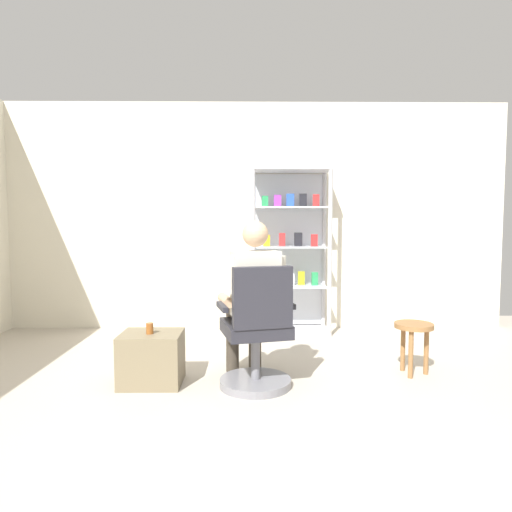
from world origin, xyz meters
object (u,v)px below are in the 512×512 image
seated_shopkeeper (252,294)px  wooden_stool (414,334)px  display_cabinet_main (290,250)px  storage_crate (152,358)px  office_chair (257,338)px  tea_glass (150,328)px

seated_shopkeeper → wooden_stool: size_ratio=2.95×
display_cabinet_main → storage_crate: (-1.24, -1.72, -0.76)m
office_chair → seated_shopkeeper: 0.36m
seated_shopkeeper → storage_crate: (-0.80, -0.04, -0.51)m
display_cabinet_main → tea_glass: display_cabinet_main is taller
office_chair → storage_crate: office_chair is taller
office_chair → wooden_stool: size_ratio=2.20×
display_cabinet_main → wooden_stool: display_cabinet_main is taller
office_chair → seated_shopkeeper: (-0.04, 0.16, 0.32)m
display_cabinet_main → seated_shopkeeper: size_ratio=1.47×
storage_crate → office_chair: bearing=-8.2°
seated_shopkeeper → tea_glass: size_ratio=14.91×
office_chair → storage_crate: bearing=171.8°
display_cabinet_main → seated_shopkeeper: bearing=-104.7°
tea_glass → wooden_stool: (2.16, 0.22, -0.10)m
wooden_stool → display_cabinet_main: bearing=120.9°
office_chair → seated_shopkeeper: seated_shopkeeper is taller
display_cabinet_main → storage_crate: display_cabinet_main is taller
display_cabinet_main → tea_glass: (-1.24, -1.75, -0.51)m
tea_glass → wooden_stool: tea_glass is taller
office_chair → wooden_stool: 1.36m
office_chair → tea_glass: 0.85m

